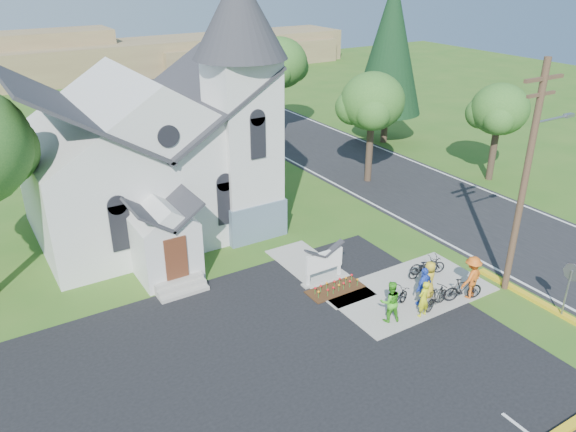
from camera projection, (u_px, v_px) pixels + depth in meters
ground at (391, 307)px, 23.50m from camera, size 120.00×120.00×0.00m
parking_lot at (270, 399)px, 18.60m from camera, size 20.00×16.00×0.02m
road at (357, 163)px, 39.85m from camera, size 8.00×90.00×0.02m
sidewalk at (409, 291)px, 24.59m from camera, size 7.00×4.00×0.05m
church at (151, 133)px, 28.31m from camera, size 12.35×12.00×13.00m
church_sign at (324, 261)px, 24.96m from camera, size 2.20×0.40×1.70m
flower_bed at (335, 289)px, 24.68m from camera, size 2.60×1.10×0.07m
utility_pole at (527, 173)px, 22.63m from camera, size 3.45×0.28×10.00m
stop_sign at (570, 279)px, 22.10m from camera, size 0.11×0.76×2.48m
tree_road_near at (372, 102)px, 34.64m from camera, size 4.00×4.00×7.05m
tree_road_mid at (279, 63)px, 43.90m from camera, size 4.40×4.40×7.80m
tree_road_far at (500, 110)px, 35.13m from camera, size 3.60×3.60×6.30m
conifer at (391, 46)px, 41.46m from camera, size 5.20×5.20×12.40m
distant_hills at (102, 59)px, 67.67m from camera, size 61.00×10.00×5.60m
cyclist_0 at (424, 299)px, 22.55m from camera, size 0.63×0.46×1.59m
bike_0 at (397, 299)px, 23.17m from camera, size 1.73×1.09×0.86m
cyclist_1 at (390, 301)px, 22.21m from camera, size 1.04×0.93×1.77m
bike_1 at (437, 297)px, 23.21m from camera, size 1.69×0.85×0.98m
cyclist_2 at (424, 286)px, 23.25m from camera, size 1.10×0.66×1.75m
bike_2 at (427, 265)px, 25.71m from camera, size 1.78×1.13×0.88m
cyclist_3 at (472, 277)px, 23.74m from camera, size 1.34×0.90×1.92m
bike_3 at (463, 289)px, 23.71m from camera, size 1.82×1.04×1.05m
cyclist_4 at (429, 279)px, 23.81m from camera, size 0.93×0.73×1.68m
bike_4 at (424, 268)px, 25.52m from camera, size 1.70×0.69×0.87m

